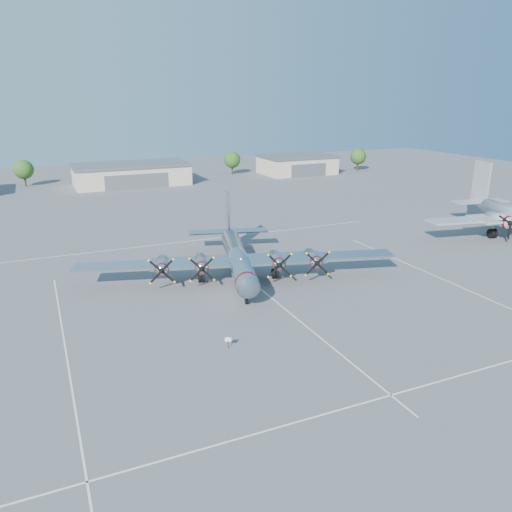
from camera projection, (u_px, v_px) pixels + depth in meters
name	position (u px, v px, depth m)	size (l,w,h in m)	color
ground	(267.00, 295.00, 56.83)	(260.00, 260.00, 0.00)	#58585A
parking_lines	(274.00, 300.00, 55.31)	(60.00, 50.08, 0.01)	silver
hangar_center	(131.00, 174.00, 127.39)	(28.60, 14.60, 5.40)	beige
hangar_east	(297.00, 164.00, 145.91)	(20.60, 14.60, 5.40)	beige
tree_west	(24.00, 170.00, 124.28)	(4.80, 4.80, 6.64)	#382619
tree_east	(232.00, 160.00, 143.76)	(4.80, 4.80, 6.64)	#382619
tree_far_east	(358.00, 157.00, 151.45)	(4.80, 4.80, 6.64)	#382619
main_bomber_b29	(237.00, 276.00, 62.91)	(38.69, 26.47, 8.56)	silver
info_placard	(228.00, 341.00, 44.49)	(0.53, 0.27, 1.08)	black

